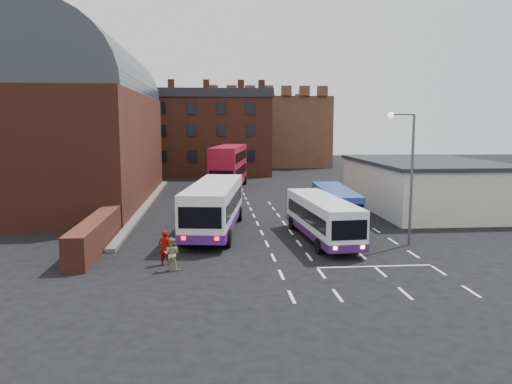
{
  "coord_description": "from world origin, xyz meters",
  "views": [
    {
      "loc": [
        -3.32,
        -27.43,
        7.3
      ],
      "look_at": [
        0.0,
        10.0,
        2.2
      ],
      "focal_mm": 35.0,
      "sensor_mm": 36.0,
      "label": 1
    }
  ],
  "objects": [
    {
      "name": "forecourt_wall",
      "position": [
        -10.2,
        2.0,
        0.9
      ],
      "size": [
        1.2,
        10.0,
        1.8
      ],
      "primitive_type": "cube",
      "color": "#602B1E",
      "rests_on": "ground"
    },
    {
      "name": "brick_terrace",
      "position": [
        -6.0,
        46.0,
        5.5
      ],
      "size": [
        22.0,
        10.0,
        11.0
      ],
      "primitive_type": "cube",
      "color": "brown",
      "rests_on": "ground"
    },
    {
      "name": "bus_white_inbound",
      "position": [
        3.57,
        3.01,
        1.6
      ],
      "size": [
        3.05,
        10.05,
        2.7
      ],
      "rotation": [
        0.0,
        0.0,
        3.22
      ],
      "color": "white",
      "rests_on": "ground"
    },
    {
      "name": "pedestrian_beige",
      "position": [
        -5.39,
        -2.72,
        0.84
      ],
      "size": [
        0.95,
        0.82,
        1.68
      ],
      "primitive_type": "imported",
      "rotation": [
        0.0,
        0.0,
        2.88
      ],
      "color": "tan",
      "rests_on": "ground"
    },
    {
      "name": "cream_building",
      "position": [
        15.0,
        14.0,
        2.16
      ],
      "size": [
        10.4,
        16.4,
        4.25
      ],
      "color": "beige",
      "rests_on": "ground"
    },
    {
      "name": "bus_white_outbound",
      "position": [
        -3.18,
        6.24,
        1.97
      ],
      "size": [
        4.46,
        12.52,
        3.34
      ],
      "rotation": [
        0.0,
        0.0,
        -0.14
      ],
      "color": "silver",
      "rests_on": "ground"
    },
    {
      "name": "bus_blue",
      "position": [
        5.83,
        8.64,
        1.52
      ],
      "size": [
        2.77,
        9.53,
        2.57
      ],
      "rotation": [
        0.0,
        0.0,
        3.09
      ],
      "color": "navy",
      "rests_on": "ground"
    },
    {
      "name": "pedestrian_red",
      "position": [
        -5.83,
        -1.67,
        0.9
      ],
      "size": [
        0.68,
        0.47,
        1.81
      ],
      "primitive_type": "imported",
      "rotation": [
        0.0,
        0.0,
        3.19
      ],
      "color": "#7D0602",
      "rests_on": "ground"
    },
    {
      "name": "railway_station",
      "position": [
        -15.5,
        21.0,
        7.64
      ],
      "size": [
        12.0,
        28.0,
        16.0
      ],
      "color": "#602B1E",
      "rests_on": "ground"
    },
    {
      "name": "ground",
      "position": [
        0.0,
        0.0,
        0.0
      ],
      "size": [
        180.0,
        180.0,
        0.0
      ],
      "primitive_type": "plane",
      "color": "black"
    },
    {
      "name": "street_lamp",
      "position": [
        8.32,
        1.35,
        4.84
      ],
      "size": [
        1.63,
        0.39,
        8.02
      ],
      "rotation": [
        0.0,
        0.0,
        -0.1
      ],
      "color": "#535456",
      "rests_on": "ground"
    },
    {
      "name": "castle_keep",
      "position": [
        6.0,
        66.0,
        6.0
      ],
      "size": [
        22.0,
        22.0,
        12.0
      ],
      "primitive_type": "cube",
      "color": "brown",
      "rests_on": "ground"
    },
    {
      "name": "bus_red_double",
      "position": [
        -1.39,
        28.94,
        2.6
      ],
      "size": [
        4.78,
        12.54,
        4.9
      ],
      "rotation": [
        0.0,
        0.0,
        2.97
      ],
      "color": "maroon",
      "rests_on": "ground"
    }
  ]
}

